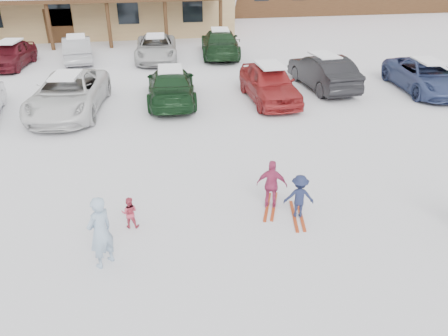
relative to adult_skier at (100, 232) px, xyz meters
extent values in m
plane|color=white|center=(2.67, 1.06, -0.83)|extent=(160.00, 160.00, 0.00)
cube|color=tan|center=(-6.33, 29.06, 0.97)|extent=(28.00, 10.00, 3.60)
cube|color=#422814|center=(-6.33, 22.86, 2.07)|extent=(25.20, 2.60, 0.25)
cube|color=#422814|center=(18.67, 32.10, 0.07)|extent=(24.00, 0.10, 1.80)
imported|color=#93AEC8|center=(0.00, 0.00, 0.00)|extent=(0.71, 0.71, 1.66)
imported|color=#BE3C51|center=(0.53, 1.31, -0.42)|extent=(0.43, 0.36, 0.81)
imported|color=#1A2142|center=(4.67, 1.03, -0.25)|extent=(0.82, 0.57, 1.16)
cube|color=#A23817|center=(4.67, 1.03, -0.82)|extent=(0.47, 1.41, 0.03)
imported|color=#AC335F|center=(4.12, 1.57, -0.16)|extent=(0.85, 0.58, 1.34)
cube|color=#A23817|center=(4.12, 1.57, -0.82)|extent=(0.68, 1.38, 0.03)
imported|color=silver|center=(-1.93, 9.89, -0.07)|extent=(3.11, 5.73, 1.52)
imported|color=black|center=(2.17, 10.46, -0.12)|extent=(2.24, 5.01, 1.43)
imported|color=maroon|center=(6.32, 9.88, -0.05)|extent=(1.99, 4.64, 1.56)
imported|color=black|center=(9.27, 11.21, -0.06)|extent=(2.02, 4.82, 1.55)
imported|color=navy|center=(13.73, 9.96, -0.13)|extent=(2.74, 5.21, 1.40)
imported|color=#59131C|center=(-5.97, 17.82, -0.13)|extent=(2.20, 4.27, 1.39)
imported|color=#9C9CA1|center=(-2.58, 18.51, -0.13)|extent=(2.02, 4.43, 1.41)
imported|color=#BABABA|center=(1.84, 18.03, -0.14)|extent=(2.57, 5.11, 1.39)
imported|color=#153119|center=(5.64, 18.39, -0.06)|extent=(2.74, 5.54, 1.55)
camera|label=1|loc=(1.23, -7.71, 5.35)|focal=35.00mm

